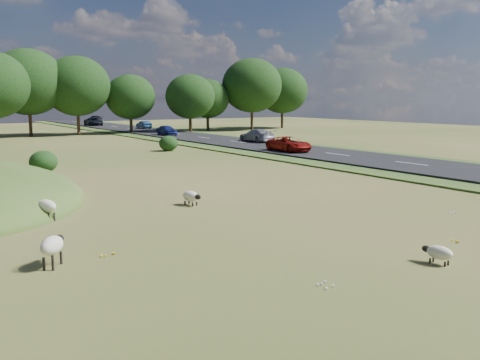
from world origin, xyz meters
name	(u,v)px	position (x,y,z in m)	size (l,w,h in m)	color
ground	(99,168)	(0.00, 20.00, 0.00)	(160.00, 160.00, 0.00)	#3D571B
road	(248,144)	(20.00, 30.00, 0.12)	(8.00, 150.00, 0.25)	black
shrubs	(65,152)	(-0.77, 26.09, 0.74)	(24.51, 15.04, 1.55)	black
sheep_0	(191,196)	(-0.79, 4.02, 0.44)	(0.71, 1.25, 0.70)	beige
sheep_1	(46,206)	(-7.42, 4.43, 0.63)	(0.88, 1.30, 0.91)	beige
sheep_2	(52,245)	(-8.78, -2.10, 0.67)	(1.12, 1.32, 0.96)	beige
sheep_3	(439,252)	(1.30, -8.34, 0.37)	(0.57, 1.05, 0.59)	beige
car_0	(144,125)	(21.90, 63.21, 0.86)	(1.29, 3.69, 1.22)	navy
car_1	(257,135)	(21.90, 31.10, 0.97)	(2.02, 4.97, 1.44)	#A5A7AD
car_4	(167,130)	(18.10, 46.52, 0.93)	(1.60, 3.97, 1.35)	navy
car_5	(94,122)	(18.10, 77.15, 0.94)	(2.28, 4.95, 1.38)	black
car_6	(95,119)	(21.90, 87.99, 0.97)	(2.00, 4.93, 1.43)	black
car_7	(289,144)	(18.10, 20.41, 0.92)	(2.23, 4.83, 1.34)	maroon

